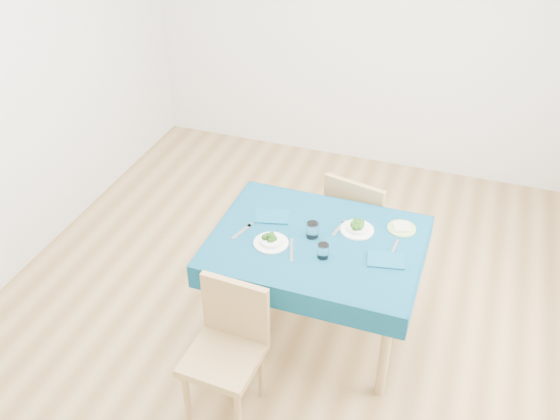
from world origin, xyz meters
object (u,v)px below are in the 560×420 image
(bowl_near, at_px, (271,239))
(bowl_far, at_px, (357,227))
(table, at_px, (315,286))
(chair_near, at_px, (222,349))
(side_plate, at_px, (402,228))
(chair_far, at_px, (365,204))

(bowl_near, relative_size, bowl_far, 1.01)
(bowl_far, bearing_deg, table, -139.45)
(chair_near, distance_m, side_plate, 1.35)
(side_plate, bearing_deg, chair_far, 124.46)
(chair_near, height_order, side_plate, chair_near)
(table, distance_m, chair_far, 0.80)
(side_plate, bearing_deg, chair_near, -125.41)
(table, bearing_deg, bowl_near, -153.71)
(chair_far, bearing_deg, side_plate, 137.40)
(bowl_near, bearing_deg, chair_far, 66.49)
(chair_near, xyz_separation_m, bowl_near, (0.05, 0.67, 0.29))
(bowl_near, distance_m, side_plate, 0.83)
(chair_far, relative_size, side_plate, 6.22)
(chair_near, bearing_deg, side_plate, 57.76)
(chair_far, bearing_deg, table, 92.98)
(side_plate, bearing_deg, bowl_near, -150.23)
(bowl_far, relative_size, side_plate, 1.17)
(table, xyz_separation_m, side_plate, (0.47, 0.29, 0.38))
(chair_far, height_order, bowl_far, chair_far)
(chair_far, bearing_deg, bowl_near, 79.43)
(table, relative_size, bowl_far, 6.12)
(chair_far, xyz_separation_m, bowl_far, (0.07, -0.59, 0.23))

